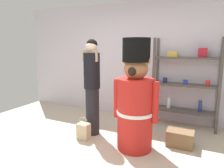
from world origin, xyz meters
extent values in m
plane|color=beige|center=(0.00, 0.00, 0.00)|extent=(6.40, 6.40, 0.00)
cube|color=silver|center=(0.00, 2.20, 1.30)|extent=(6.40, 0.12, 2.60)
cube|color=#4C4742|center=(0.34, 1.83, 0.89)|extent=(0.05, 0.05, 1.79)
cube|color=#4C4742|center=(1.55, 1.83, 0.89)|extent=(0.05, 0.05, 1.79)
cube|color=#4C4742|center=(0.34, 2.13, 0.89)|extent=(0.05, 0.05, 1.79)
cube|color=#4C4742|center=(1.55, 2.13, 0.89)|extent=(0.05, 0.05, 1.79)
cube|color=#4C4742|center=(0.94, 1.98, 0.32)|extent=(1.21, 0.30, 0.04)
cube|color=#4C4742|center=(0.94, 1.98, 0.86)|extent=(1.21, 0.30, 0.04)
cube|color=#4C4742|center=(0.94, 1.98, 1.39)|extent=(1.21, 0.30, 0.04)
cylinder|color=navy|center=(0.54, 1.98, 0.93)|extent=(0.09, 0.09, 0.10)
cylinder|color=blue|center=(0.94, 1.99, 0.92)|extent=(0.09, 0.09, 0.08)
cylinder|color=red|center=(1.35, 1.96, 0.93)|extent=(0.08, 0.08, 0.11)
cylinder|color=silver|center=(0.64, 1.99, 0.46)|extent=(0.07, 0.07, 0.23)
cylinder|color=navy|center=(1.25, 2.01, 0.45)|extent=(0.06, 0.06, 0.22)
cube|color=gold|center=(0.67, 1.98, 1.46)|extent=(0.19, 0.15, 0.10)
cube|color=#B21E2D|center=(1.22, 1.98, 1.50)|extent=(0.16, 0.13, 0.17)
cylinder|color=red|center=(0.35, 0.66, 0.57)|extent=(0.56, 0.56, 1.14)
cylinder|color=white|center=(0.35, 0.66, 0.61)|extent=(0.58, 0.58, 0.05)
sphere|color=#A1663F|center=(0.35, 0.66, 1.29)|extent=(0.36, 0.36, 0.36)
sphere|color=#A1663F|center=(0.20, 0.66, 1.41)|extent=(0.13, 0.13, 0.13)
sphere|color=#A1663F|center=(0.51, 0.66, 1.41)|extent=(0.13, 0.13, 0.13)
cylinder|color=black|center=(0.35, 0.66, 1.57)|extent=(0.41, 0.41, 0.35)
cylinder|color=red|center=(0.04, 0.66, 0.80)|extent=(0.11, 0.11, 0.63)
cylinder|color=red|center=(0.67, 0.66, 0.80)|extent=(0.11, 0.11, 0.63)
sphere|color=black|center=(0.35, 0.49, 1.26)|extent=(0.13, 0.13, 0.13)
cylinder|color=black|center=(-0.54, 0.85, 0.44)|extent=(0.25, 0.25, 0.87)
cylinder|color=black|center=(-0.54, 0.85, 1.19)|extent=(0.29, 0.29, 0.64)
sphere|color=beige|center=(-0.54, 0.85, 1.60)|extent=(0.21, 0.21, 0.21)
cube|color=tan|center=(-0.54, 0.79, 1.46)|extent=(0.31, 0.04, 0.20)
sphere|color=black|center=(-0.54, 0.87, 1.65)|extent=(0.20, 0.20, 0.20)
cube|color=#C1AD89|center=(-0.56, 0.57, 0.15)|extent=(0.21, 0.15, 0.29)
torus|color=#C1AD89|center=(-0.56, 0.57, 0.33)|extent=(0.16, 0.01, 0.16)
cube|color=brown|center=(1.01, 1.04, 0.12)|extent=(0.41, 0.27, 0.24)
cube|color=brown|center=(1.01, 1.04, 0.25)|extent=(0.43, 0.28, 0.02)
camera|label=1|loc=(1.35, -2.25, 1.61)|focal=32.60mm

